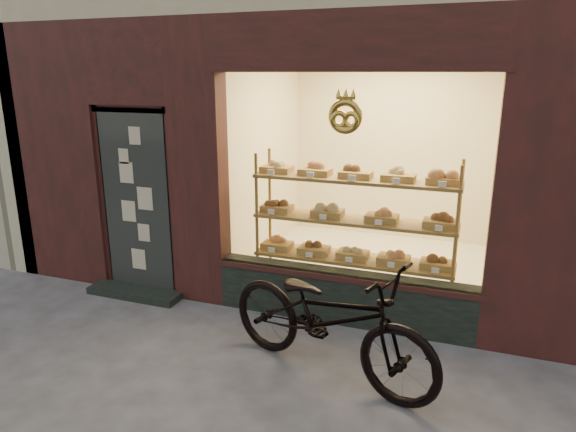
% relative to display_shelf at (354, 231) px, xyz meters
% --- Properties ---
extents(display_shelf, '(2.20, 0.45, 1.70)m').
position_rel_display_shelf_xyz_m(display_shelf, '(0.00, 0.00, 0.00)').
color(display_shelf, brown).
rests_on(display_shelf, ground).
extents(bicycle, '(2.18, 1.31, 1.08)m').
position_rel_display_shelf_xyz_m(bicycle, '(0.13, -1.45, -0.33)').
color(bicycle, black).
rests_on(bicycle, ground).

